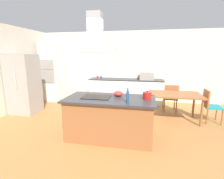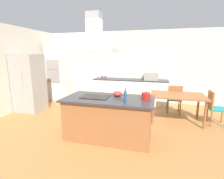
% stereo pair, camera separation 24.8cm
% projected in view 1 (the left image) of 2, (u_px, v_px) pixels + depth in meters
% --- Properties ---
extents(ground, '(16.00, 16.00, 0.00)m').
position_uv_depth(ground, '(120.00, 114.00, 5.19)').
color(ground, '#AD753D').
extents(wall_back, '(7.20, 0.10, 2.70)m').
position_uv_depth(wall_back, '(127.00, 67.00, 6.59)').
color(wall_back, beige).
rests_on(wall_back, ground).
extents(wall_left, '(0.10, 8.80, 2.70)m').
position_uv_depth(wall_left, '(6.00, 70.00, 5.09)').
color(wall_left, beige).
rests_on(wall_left, ground).
extents(kitchen_island, '(1.90, 0.98, 0.90)m').
position_uv_depth(kitchen_island, '(110.00, 118.00, 3.65)').
color(kitchen_island, '#995B33').
rests_on(kitchen_island, ground).
extents(cooktop, '(0.60, 0.44, 0.01)m').
position_uv_depth(cooktop, '(97.00, 97.00, 3.62)').
color(cooktop, black).
rests_on(cooktop, kitchen_island).
extents(tea_kettle, '(0.23, 0.17, 0.18)m').
position_uv_depth(tea_kettle, '(147.00, 96.00, 3.44)').
color(tea_kettle, '#B21E19').
rests_on(tea_kettle, kitchen_island).
extents(olive_oil_bottle, '(0.06, 0.06, 0.28)m').
position_uv_depth(olive_oil_bottle, '(128.00, 97.00, 3.18)').
color(olive_oil_bottle, navy).
rests_on(olive_oil_bottle, kitchen_island).
extents(mixing_bowl, '(0.21, 0.21, 0.11)m').
position_uv_depth(mixing_bowl, '(118.00, 94.00, 3.71)').
color(mixing_bowl, red).
rests_on(mixing_bowl, kitchen_island).
extents(back_counter, '(2.78, 0.62, 0.90)m').
position_uv_depth(back_counter, '(126.00, 91.00, 6.42)').
color(back_counter, white).
rests_on(back_counter, ground).
extents(countertop_microwave, '(0.50, 0.38, 0.28)m').
position_uv_depth(countertop_microwave, '(147.00, 76.00, 6.15)').
color(countertop_microwave, '#9E9993').
rests_on(countertop_microwave, back_counter).
extents(coffee_mug_red, '(0.08, 0.08, 0.09)m').
position_uv_depth(coffee_mug_red, '(98.00, 77.00, 6.59)').
color(coffee_mug_red, red).
rests_on(coffee_mug_red, back_counter).
extents(coffee_mug_blue, '(0.08, 0.08, 0.09)m').
position_uv_depth(coffee_mug_blue, '(101.00, 77.00, 6.54)').
color(coffee_mug_blue, '#2D56B2').
rests_on(coffee_mug_blue, back_counter).
extents(wall_oven_stack, '(0.70, 0.66, 2.20)m').
position_uv_depth(wall_oven_stack, '(52.00, 73.00, 6.61)').
color(wall_oven_stack, white).
rests_on(wall_oven_stack, ground).
extents(refrigerator, '(0.80, 0.73, 1.82)m').
position_uv_depth(refrigerator, '(24.00, 84.00, 5.19)').
color(refrigerator, '#9E9993').
rests_on(refrigerator, ground).
extents(dining_table, '(1.40, 0.90, 0.75)m').
position_uv_depth(dining_table, '(174.00, 97.00, 4.63)').
color(dining_table, '#995B33').
rests_on(dining_table, ground).
extents(chair_facing_back_wall, '(0.42, 0.42, 0.89)m').
position_uv_depth(chair_facing_back_wall, '(171.00, 96.00, 5.30)').
color(chair_facing_back_wall, teal).
rests_on(chair_facing_back_wall, ground).
extents(chair_at_right_end, '(0.42, 0.42, 0.89)m').
position_uv_depth(chair_at_right_end, '(210.00, 104.00, 4.49)').
color(chair_at_right_end, teal).
rests_on(chair_at_right_end, ground).
extents(range_hood, '(0.90, 0.55, 0.78)m').
position_uv_depth(range_hood, '(95.00, 40.00, 3.38)').
color(range_hood, '#ADADB2').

